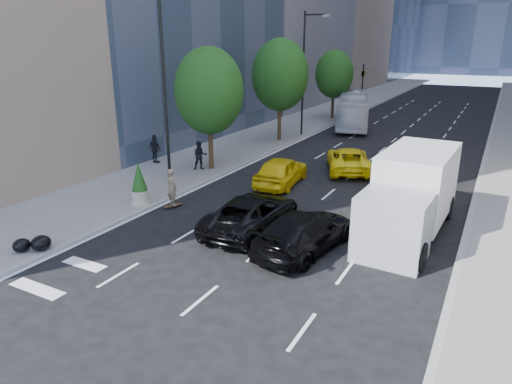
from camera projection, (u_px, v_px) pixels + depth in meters
The scene contains 21 objects.
ground at pixel (237, 246), 18.30m from camera, with size 160.00×160.00×0.00m, color black.
sidewalk_left at pixel (309, 120), 47.41m from camera, with size 6.00×120.00×0.15m, color slate.
lamp_near at pixel (167, 84), 22.66m from camera, with size 2.13×0.22×10.00m.
lamp_far at pixel (305, 67), 37.71m from camera, with size 2.13×0.22×10.00m.
tree_near at pixel (209, 91), 27.50m from camera, with size 4.20×4.20×7.46m.
tree_mid at pixel (280, 75), 35.76m from camera, with size 4.50×4.50×7.99m.
tree_far at pixel (334, 74), 46.84m from camera, with size 3.90×3.90×6.92m.
traffic_signal at pixel (363, 74), 53.30m from camera, with size 2.48×0.53×5.20m.
skateboarder at pixel (172, 190), 22.30m from camera, with size 0.68×0.44×1.85m, color #7D674E.
black_sedan_lincoln at pixel (252, 213), 19.63m from camera, with size 2.60×5.63×1.56m, color black.
black_sedan_mercedes at pixel (305, 232), 17.77m from camera, with size 2.18×5.37×1.56m, color black.
taxi_a at pixel (281, 171), 25.93m from camera, with size 1.96×4.86×1.66m, color #DFBC0B.
taxi_b at pixel (404, 175), 25.92m from camera, with size 1.33×3.81×1.26m, color yellow.
taxi_c at pixel (349, 160), 28.71m from camera, with size 2.48×5.38×1.50m, color yellow.
taxi_d at pixel (422, 152), 30.92m from camera, with size 1.92×4.72×1.37m, color #DEAD0B.
city_bus at pixel (353, 110), 43.72m from camera, with size 2.67×11.41×3.18m, color silver.
box_truck at pixel (411, 194), 18.98m from camera, with size 2.99×7.42×3.49m.
pedestrian_a at pixel (200, 156), 28.44m from camera, with size 0.87×0.68×1.79m, color black.
pedestrian_b at pixel (155, 149), 30.01m from camera, with size 1.10×0.46×1.88m, color black.
planter_shrub at pixel (139, 184), 22.39m from camera, with size 0.87×0.87×2.10m.
garbage_bags at pixel (33, 244), 17.50m from camera, with size 1.21×1.17×0.60m.
Camera 1 is at (8.57, -14.34, 7.83)m, focal length 32.00 mm.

